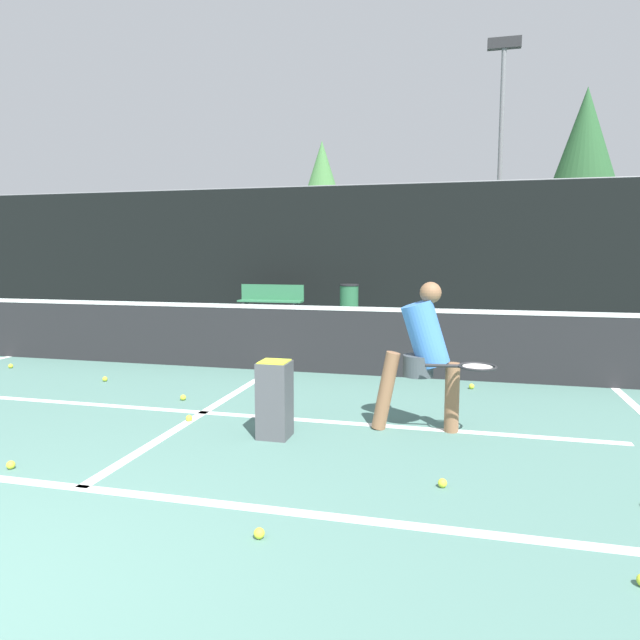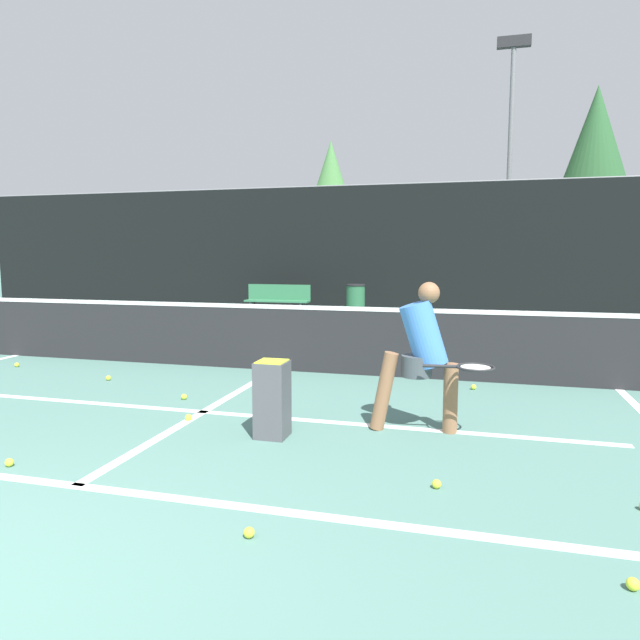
% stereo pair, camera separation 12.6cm
% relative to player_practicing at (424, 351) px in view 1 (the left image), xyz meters
% --- Properties ---
extents(court_baseline_near, '(11.00, 0.10, 0.01)m').
position_rel_player_practicing_xyz_m(court_baseline_near, '(-2.29, -1.95, -0.76)').
color(court_baseline_near, white).
rests_on(court_baseline_near, ground).
extents(court_service_line, '(8.25, 0.10, 0.01)m').
position_rel_player_practicing_xyz_m(court_service_line, '(-2.29, 0.05, -0.76)').
color(court_service_line, white).
rests_on(court_service_line, ground).
extents(court_center_mark, '(0.10, 4.26, 0.01)m').
position_rel_player_practicing_xyz_m(court_center_mark, '(-2.29, 0.18, -0.76)').
color(court_center_mark, white).
rests_on(court_center_mark, ground).
extents(net, '(11.09, 0.09, 1.07)m').
position_rel_player_practicing_xyz_m(net, '(-2.29, 2.31, -0.25)').
color(net, slate).
rests_on(net, ground).
extents(fence_back, '(24.00, 0.06, 3.47)m').
position_rel_player_practicing_xyz_m(fence_back, '(-2.29, 9.74, 0.97)').
color(fence_back, black).
rests_on(fence_back, ground).
extents(player_practicing, '(1.16, 0.53, 1.42)m').
position_rel_player_practicing_xyz_m(player_practicing, '(0.00, 0.00, 0.00)').
color(player_practicing, '#8C6042').
rests_on(player_practicing, ground).
extents(tennis_ball_scattered_0, '(0.07, 0.07, 0.07)m').
position_rel_player_practicing_xyz_m(tennis_ball_scattered_0, '(-2.74, 0.47, -0.73)').
color(tennis_ball_scattered_0, '#D1E033').
rests_on(tennis_ball_scattered_0, ground).
extents(tennis_ball_scattered_1, '(0.07, 0.07, 0.07)m').
position_rel_player_practicing_xyz_m(tennis_ball_scattered_1, '(-4.20, 1.10, -0.73)').
color(tennis_ball_scattered_1, '#D1E033').
rests_on(tennis_ball_scattered_1, ground).
extents(tennis_ball_scattered_3, '(0.07, 0.07, 0.07)m').
position_rel_player_practicing_xyz_m(tennis_ball_scattered_3, '(0.48, 1.84, -0.73)').
color(tennis_ball_scattered_3, '#D1E033').
rests_on(tennis_ball_scattered_3, ground).
extents(tennis_ball_scattered_4, '(0.07, 0.07, 0.07)m').
position_rel_player_practicing_xyz_m(tennis_ball_scattered_4, '(0.23, -1.31, -0.73)').
color(tennis_ball_scattered_4, '#D1E033').
rests_on(tennis_ball_scattered_4, ground).
extents(tennis_ball_scattered_6, '(0.07, 0.07, 0.07)m').
position_rel_player_practicing_xyz_m(tennis_ball_scattered_6, '(-3.06, -1.77, -0.73)').
color(tennis_ball_scattered_6, '#D1E033').
rests_on(tennis_ball_scattered_6, ground).
extents(tennis_ball_scattered_7, '(0.07, 0.07, 0.07)m').
position_rel_player_practicing_xyz_m(tennis_ball_scattered_7, '(-2.29, -0.27, -0.73)').
color(tennis_ball_scattered_7, '#D1E033').
rests_on(tennis_ball_scattered_7, ground).
extents(tennis_ball_scattered_9, '(0.07, 0.07, 0.07)m').
position_rel_player_practicing_xyz_m(tennis_ball_scattered_9, '(-6.06, 1.52, -0.73)').
color(tennis_ball_scattered_9, '#D1E033').
rests_on(tennis_ball_scattered_9, ground).
extents(tennis_ball_scattered_11, '(0.07, 0.07, 0.07)m').
position_rel_player_practicing_xyz_m(tennis_ball_scattered_11, '(-0.79, -2.33, -0.73)').
color(tennis_ball_scattered_11, '#D1E033').
rests_on(tennis_ball_scattered_11, ground).
extents(ball_hopper, '(0.28, 0.28, 0.71)m').
position_rel_player_practicing_xyz_m(ball_hopper, '(-1.30, -0.52, -0.39)').
color(ball_hopper, '#4C4C51').
rests_on(ball_hopper, ground).
extents(courtside_bench, '(1.70, 0.39, 0.86)m').
position_rel_player_practicing_xyz_m(courtside_bench, '(-4.47, 8.64, -0.29)').
color(courtside_bench, '#33724C').
rests_on(courtside_bench, ground).
extents(trash_bin, '(0.48, 0.48, 0.91)m').
position_rel_player_practicing_xyz_m(trash_bin, '(-2.38, 8.45, -0.31)').
color(trash_bin, '#28603D').
rests_on(trash_bin, ground).
extents(parked_car, '(1.88, 4.08, 1.54)m').
position_rel_player_practicing_xyz_m(parked_car, '(-2.98, 12.40, -0.11)').
color(parked_car, maroon).
rests_on(parked_car, ground).
extents(floodlight_mast, '(1.10, 0.24, 8.91)m').
position_rel_player_practicing_xyz_m(floodlight_mast, '(1.48, 15.80, 4.86)').
color(floodlight_mast, slate).
rests_on(floodlight_mast, ground).
extents(tree_west, '(2.42, 2.42, 6.45)m').
position_rel_player_practicing_xyz_m(tree_west, '(-5.67, 19.00, 3.77)').
color(tree_west, brown).
rests_on(tree_west, ground).
extents(tree_mid, '(2.54, 2.54, 6.78)m').
position_rel_player_practicing_xyz_m(tree_mid, '(3.92, 14.40, 4.01)').
color(tree_mid, brown).
rests_on(tree_mid, ground).
extents(building_far, '(36.00, 2.40, 5.04)m').
position_rel_player_practicing_xyz_m(building_far, '(-2.29, 25.18, 1.75)').
color(building_far, gray).
rests_on(building_far, ground).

